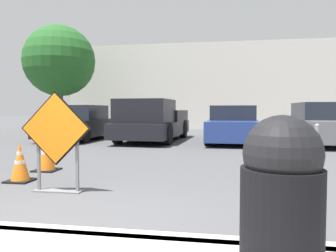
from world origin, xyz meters
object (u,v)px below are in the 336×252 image
object	(u,v)px
trash_bin	(282,199)
parked_car_nearest	(80,124)
traffic_cone_second	(46,153)
pickup_truck	(151,123)
traffic_cone_nearest	(20,163)
bollard_nearest	(317,141)
parked_car_third	(321,125)
parked_car_second	(232,125)
road_closed_sign	(56,137)

from	to	relation	value
trash_bin	parked_car_nearest	bearing A→B (deg)	120.14
traffic_cone_second	pickup_truck	size ratio (longest dim) A/B	0.14
traffic_cone_nearest	traffic_cone_second	bearing A→B (deg)	94.72
parked_car_nearest	bollard_nearest	world-z (taller)	parked_car_nearest
traffic_cone_second	parked_car_third	size ratio (longest dim) A/B	0.16
traffic_cone_nearest	bollard_nearest	bearing A→B (deg)	31.23
pickup_truck	parked_car_second	bearing A→B (deg)	-172.43
trash_bin	parked_car_second	bearing A→B (deg)	89.91
parked_car_third	trash_bin	bearing A→B (deg)	72.11
parked_car_second	pickup_truck	bearing A→B (deg)	5.17
traffic_cone_second	parked_car_nearest	bearing A→B (deg)	109.14
road_closed_sign	parked_car_third	xyz separation A→B (m)	(5.91, 7.95, -0.13)
parked_car_nearest	parked_car_second	world-z (taller)	parked_car_nearest
traffic_cone_second	parked_car_nearest	xyz separation A→B (m)	(-2.32, 6.67, 0.30)
traffic_cone_nearest	parked_car_nearest	xyz separation A→B (m)	(-2.40, 7.67, 0.33)
parked_car_third	traffic_cone_second	bearing A→B (deg)	41.23
traffic_cone_nearest	parked_car_third	distance (m)	10.09
traffic_cone_second	parked_car_third	distance (m)	9.45
traffic_cone_second	traffic_cone_nearest	bearing A→B (deg)	-85.28
road_closed_sign	pickup_truck	size ratio (longest dim) A/B	0.29
traffic_cone_second	parked_car_third	world-z (taller)	parked_car_third
parked_car_nearest	parked_car_second	size ratio (longest dim) A/B	0.90
traffic_cone_nearest	bollard_nearest	world-z (taller)	bollard_nearest
traffic_cone_nearest	parked_car_third	xyz separation A→B (m)	(6.90, 7.36, 0.37)
road_closed_sign	parked_car_nearest	bearing A→B (deg)	112.31
traffic_cone_nearest	trash_bin	xyz separation A→B (m)	(3.78, -2.98, 0.35)
traffic_cone_nearest	bollard_nearest	distance (m)	6.70
traffic_cone_nearest	parked_car_third	world-z (taller)	parked_car_third
traffic_cone_second	parked_car_third	bearing A→B (deg)	42.37
traffic_cone_nearest	pickup_truck	xyz separation A→B (m)	(0.68, 7.44, 0.41)
parked_car_third	road_closed_sign	bearing A→B (deg)	52.25
parked_car_nearest	road_closed_sign	bearing A→B (deg)	115.51
parked_car_second	trash_bin	bearing A→B (deg)	91.00
parked_car_nearest	trash_bin	world-z (taller)	parked_car_nearest
pickup_truck	traffic_cone_nearest	bearing A→B (deg)	88.26
pickup_truck	bollard_nearest	bearing A→B (deg)	145.33
parked_car_nearest	parked_car_second	distance (m)	6.20
traffic_cone_nearest	parked_car_second	xyz separation A→B (m)	(3.80, 7.66, 0.32)
traffic_cone_second	bollard_nearest	world-z (taller)	bollard_nearest
road_closed_sign	trash_bin	size ratio (longest dim) A/B	1.42
parked_car_nearest	parked_car_third	xyz separation A→B (m)	(9.30, -0.31, 0.04)
road_closed_sign	parked_car_second	xyz separation A→B (m)	(2.81, 8.25, -0.18)
parked_car_second	parked_car_third	bearing A→B (deg)	175.56
parked_car_nearest	bollard_nearest	size ratio (longest dim) A/B	4.73
parked_car_second	bollard_nearest	size ratio (longest dim) A/B	5.25
parked_car_third	bollard_nearest	xyz separation A→B (m)	(-1.17, -3.89, -0.22)
pickup_truck	parked_car_second	size ratio (longest dim) A/B	1.12
road_closed_sign	parked_car_second	size ratio (longest dim) A/B	0.32
parked_car_nearest	trash_bin	size ratio (longest dim) A/B	3.99
bollard_nearest	trash_bin	bearing A→B (deg)	-106.76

